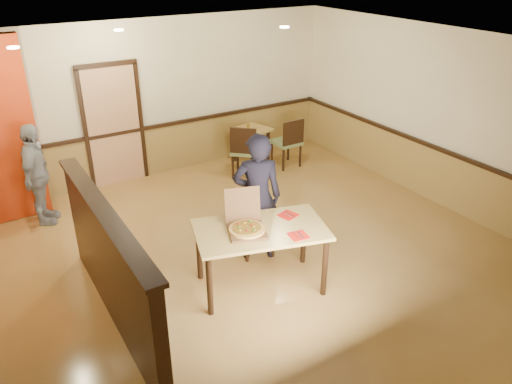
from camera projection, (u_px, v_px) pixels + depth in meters
floor at (257, 259)px, 6.85m from camera, size 7.00×7.00×0.00m
ceiling at (257, 51)px, 5.61m from camera, size 7.00×7.00×0.00m
wall_back at (155, 100)px, 8.91m from camera, size 7.00×0.00×7.00m
wall_right at (446, 120)px, 7.87m from camera, size 0.00×7.00×7.00m
wainscot_back at (160, 150)px, 9.31m from camera, size 7.00×0.04×0.90m
chair_rail_back at (158, 126)px, 9.08m from camera, size 7.00×0.06×0.06m
wainscot_right at (435, 175)px, 8.28m from camera, size 0.04×7.00×0.90m
chair_rail_right at (439, 149)px, 8.06m from camera, size 0.06×7.00×0.06m
back_door at (114, 126)px, 8.66m from camera, size 0.90×0.06×2.10m
booth_partition at (111, 265)px, 5.44m from camera, size 0.20×3.10×1.44m
spot_a at (13, 47)px, 5.92m from camera, size 0.14×0.14×0.02m
spot_b at (119, 30)px, 7.16m from camera, size 0.14×0.14×0.02m
spot_c at (284, 27)px, 7.42m from camera, size 0.14×0.14×0.02m
main_table at (260, 236)px, 6.00m from camera, size 1.75×1.30×0.84m
diner_chair at (254, 218)px, 6.86m from camera, size 0.55×0.55×0.92m
side_chair_left at (245, 149)px, 9.06m from camera, size 0.70×0.70×1.00m
side_chair_right at (289, 141)px, 9.50m from camera, size 0.49×0.49×0.97m
side_table at (251, 137)px, 9.78m from camera, size 0.77×0.77×0.67m
diner at (257, 198)px, 6.56m from camera, size 0.77×0.67×1.78m
passerby at (37, 175)px, 7.44m from camera, size 0.73×1.01×1.58m
pizza_box at (246, 226)px, 5.88m from camera, size 0.57×0.62×0.45m
pizza at (247, 229)px, 5.84m from camera, size 0.53×0.53×0.03m
napkin_near at (298, 236)px, 5.79m from camera, size 0.24×0.24×0.01m
napkin_far at (288, 215)px, 6.23m from camera, size 0.26×0.26×0.01m
condiment at (248, 127)px, 9.55m from camera, size 0.06×0.06×0.15m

